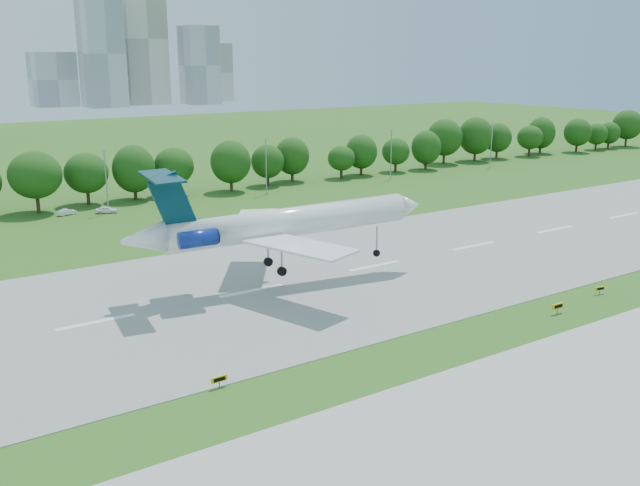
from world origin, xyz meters
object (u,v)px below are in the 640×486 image
(service_vehicle_b, at_px, (107,210))
(taxi_sign_left, at_px, (219,379))
(airliner, at_px, (275,223))
(service_vehicle_a, at_px, (67,212))

(service_vehicle_b, bearing_deg, taxi_sign_left, -167.10)
(airliner, xyz_separation_m, service_vehicle_a, (-10.89, 59.48, -7.85))
(taxi_sign_left, xyz_separation_m, service_vehicle_a, (8.60, 82.31, -0.22))
(taxi_sign_left, relative_size, service_vehicle_a, 0.44)
(taxi_sign_left, height_order, service_vehicle_b, service_vehicle_b)
(airliner, relative_size, service_vehicle_b, 10.41)
(taxi_sign_left, bearing_deg, service_vehicle_a, 82.96)
(service_vehicle_b, bearing_deg, airliner, -152.04)
(taxi_sign_left, distance_m, service_vehicle_a, 82.76)
(airliner, height_order, service_vehicle_a, airliner)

